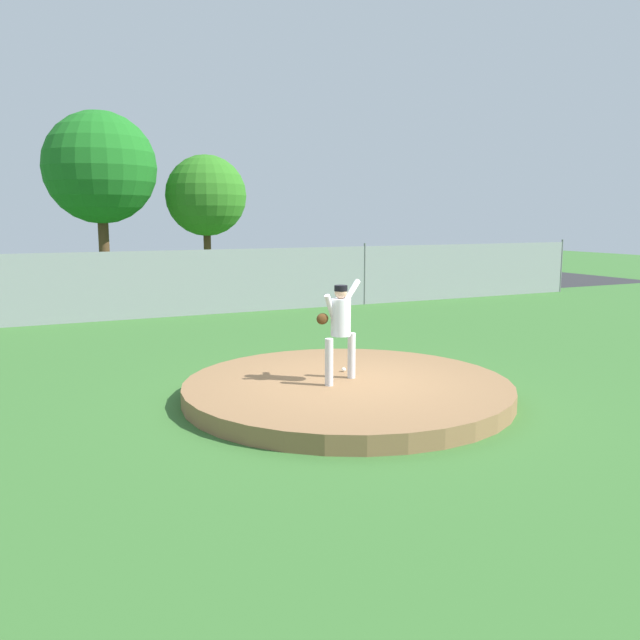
% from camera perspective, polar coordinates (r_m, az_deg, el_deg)
% --- Properties ---
extents(ground_plane, '(80.00, 80.00, 0.00)m').
position_cam_1_polar(ground_plane, '(16.06, -7.63, -1.51)').
color(ground_plane, '#386B2D').
extents(asphalt_strip, '(44.00, 7.00, 0.01)m').
position_cam_1_polar(asphalt_strip, '(24.21, -13.81, 1.84)').
color(asphalt_strip, '#2B2B2D').
rests_on(asphalt_strip, ground_plane).
extents(pitchers_mound, '(5.30, 5.30, 0.28)m').
position_cam_1_polar(pitchers_mound, '(10.60, 2.41, -6.13)').
color(pitchers_mound, olive).
rests_on(pitchers_mound, ground_plane).
extents(pitcher_youth, '(0.80, 0.42, 1.65)m').
position_cam_1_polar(pitcher_youth, '(10.34, 1.77, -0.26)').
color(pitcher_youth, silver).
rests_on(pitcher_youth, pitchers_mound).
extents(baseball, '(0.07, 0.07, 0.07)m').
position_cam_1_polar(baseball, '(11.20, 2.09, -4.38)').
color(baseball, white).
rests_on(baseball, pitchers_mound).
extents(chainlink_fence, '(29.68, 0.07, 2.06)m').
position_cam_1_polar(chainlink_fence, '(19.74, -11.25, 3.22)').
color(chainlink_fence, gray).
rests_on(chainlink_fence, ground_plane).
extents(parked_car_champagne, '(1.94, 4.69, 1.65)m').
position_cam_1_polar(parked_car_champagne, '(28.01, 6.95, 4.60)').
color(parked_car_champagne, tan).
rests_on(parked_car_champagne, ground_plane).
extents(parked_car_red, '(1.94, 4.08, 1.68)m').
position_cam_1_polar(parked_car_red, '(26.28, 2.67, 4.35)').
color(parked_car_red, '#A81919').
rests_on(parked_car_red, ground_plane).
extents(traffic_cone_orange, '(0.40, 0.40, 0.55)m').
position_cam_1_polar(traffic_cone_orange, '(27.89, -6.59, 3.48)').
color(traffic_cone_orange, orange).
rests_on(traffic_cone_orange, asphalt_strip).
extents(tree_slender_far, '(5.44, 5.44, 8.04)m').
position_cam_1_polar(tree_slender_far, '(34.24, -18.76, 12.53)').
color(tree_slender_far, '#4C331E').
rests_on(tree_slender_far, ground_plane).
extents(tree_leaning_west, '(4.16, 4.16, 6.12)m').
position_cam_1_polar(tree_leaning_west, '(34.68, -9.98, 10.70)').
color(tree_leaning_west, '#4C331E').
rests_on(tree_leaning_west, ground_plane).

